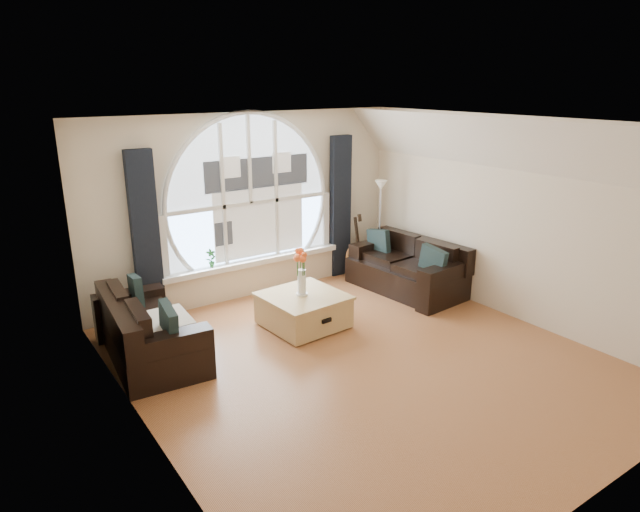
{
  "coord_description": "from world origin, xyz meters",
  "views": [
    {
      "loc": [
        -3.73,
        -4.49,
        3.13
      ],
      "look_at": [
        0.0,
        0.9,
        1.05
      ],
      "focal_mm": 31.28,
      "sensor_mm": 36.0,
      "label": 1
    }
  ],
  "objects": [
    {
      "name": "wall_front",
      "position": [
        0.0,
        -2.75,
        1.35
      ],
      "size": [
        5.0,
        0.01,
        2.7
      ],
      "primitive_type": "cube",
      "color": "beige",
      "rests_on": "ground"
    },
    {
      "name": "ground",
      "position": [
        0.0,
        0.0,
        0.0
      ],
      "size": [
        5.0,
        5.5,
        0.01
      ],
      "primitive_type": "cube",
      "color": "brown",
      "rests_on": "ground"
    },
    {
      "name": "neighbor_house",
      "position": [
        0.15,
        2.71,
        1.5
      ],
      "size": [
        1.7,
        0.02,
        1.5
      ],
      "primitive_type": "cube",
      "color": "silver",
      "rests_on": "wall_back"
    },
    {
      "name": "sofa_left",
      "position": [
        -2.0,
        1.5,
        0.4
      ],
      "size": [
        1.01,
        1.8,
        0.77
      ],
      "primitive_type": "cube",
      "rotation": [
        0.0,
        0.0,
        -0.08
      ],
      "color": "black",
      "rests_on": "ground"
    },
    {
      "name": "ceiling",
      "position": [
        0.0,
        0.0,
        2.7
      ],
      "size": [
        5.0,
        5.5,
        0.01
      ],
      "primitive_type": "cube",
      "color": "silver",
      "rests_on": "ground"
    },
    {
      "name": "coffee_chest",
      "position": [
        -0.04,
        1.22,
        0.24
      ],
      "size": [
        1.05,
        1.05,
        0.48
      ],
      "primitive_type": "cube",
      "rotation": [
        0.0,
        0.0,
        0.07
      ],
      "color": "tan",
      "rests_on": "ground"
    },
    {
      "name": "guitar",
      "position": [
        1.78,
        2.46,
        0.53
      ],
      "size": [
        0.36,
        0.24,
        1.06
      ],
      "primitive_type": "cube",
      "rotation": [
        0.0,
        0.0,
        0.01
      ],
      "color": "brown",
      "rests_on": "ground"
    },
    {
      "name": "wall_back",
      "position": [
        0.0,
        2.75,
        1.35
      ],
      "size": [
        5.0,
        0.01,
        2.7
      ],
      "primitive_type": "cube",
      "color": "beige",
      "rests_on": "ground"
    },
    {
      "name": "window_sill",
      "position": [
        0.0,
        2.65,
        0.51
      ],
      "size": [
        2.9,
        0.22,
        0.08
      ],
      "primitive_type": "cube",
      "color": "white",
      "rests_on": "wall_back"
    },
    {
      "name": "throw_blanket",
      "position": [
        -1.88,
        1.3,
        0.5
      ],
      "size": [
        0.56,
        0.56,
        0.1
      ],
      "primitive_type": "cube",
      "rotation": [
        0.0,
        0.0,
        -0.01
      ],
      "color": "silver",
      "rests_on": "sofa_left"
    },
    {
      "name": "potted_plant",
      "position": [
        -0.69,
        2.65,
        0.69
      ],
      "size": [
        0.14,
        0.1,
        0.27
      ],
      "primitive_type": "imported",
      "rotation": [
        0.0,
        0.0,
        0.02
      ],
      "color": "#1E6023",
      "rests_on": "window_sill"
    },
    {
      "name": "floor_lamp",
      "position": [
        2.09,
        2.2,
        0.8
      ],
      "size": [
        0.24,
        0.24,
        1.6
      ],
      "primitive_type": "cube",
      "color": "#B2B2B2",
      "rests_on": "ground"
    },
    {
      "name": "wall_left",
      "position": [
        -2.5,
        0.0,
        1.35
      ],
      "size": [
        0.01,
        5.5,
        2.7
      ],
      "primitive_type": "cube",
      "color": "beige",
      "rests_on": "ground"
    },
    {
      "name": "curtain_right",
      "position": [
        1.6,
        2.63,
        1.15
      ],
      "size": [
        0.35,
        0.12,
        2.3
      ],
      "primitive_type": "cube",
      "color": "black",
      "rests_on": "ground"
    },
    {
      "name": "curtain_left",
      "position": [
        -1.6,
        2.63,
        1.15
      ],
      "size": [
        0.35,
        0.12,
        2.3
      ],
      "primitive_type": "cube",
      "color": "black",
      "rests_on": "ground"
    },
    {
      "name": "vase_flowers",
      "position": [
        -0.06,
        1.23,
        0.83
      ],
      "size": [
        0.24,
        0.24,
        0.7
      ],
      "primitive_type": "cube",
      "color": "white",
      "rests_on": "coffee_chest"
    },
    {
      "name": "arched_window",
      "position": [
        0.0,
        2.72,
        1.62
      ],
      "size": [
        2.6,
        0.06,
        2.15
      ],
      "primitive_type": "cube",
      "color": "silver",
      "rests_on": "wall_back"
    },
    {
      "name": "window_frame",
      "position": [
        0.0,
        2.69,
        1.62
      ],
      "size": [
        2.76,
        0.08,
        2.15
      ],
      "primitive_type": "cube",
      "color": "white",
      "rests_on": "wall_back"
    },
    {
      "name": "attic_slope",
      "position": [
        2.2,
        0.0,
        2.35
      ],
      "size": [
        0.92,
        5.5,
        0.72
      ],
      "primitive_type": "cube",
      "color": "silver",
      "rests_on": "ground"
    },
    {
      "name": "wall_right",
      "position": [
        2.5,
        0.0,
        1.35
      ],
      "size": [
        0.01,
        5.5,
        2.7
      ],
      "primitive_type": "cube",
      "color": "beige",
      "rests_on": "ground"
    },
    {
      "name": "sofa_right",
      "position": [
        1.97,
        1.42,
        0.4
      ],
      "size": [
        1.05,
        1.87,
        0.8
      ],
      "primitive_type": "cube",
      "rotation": [
        0.0,
        0.0,
        0.09
      ],
      "color": "black",
      "rests_on": "ground"
    }
  ]
}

